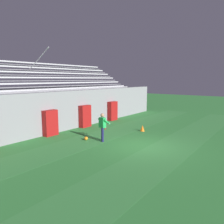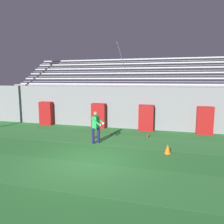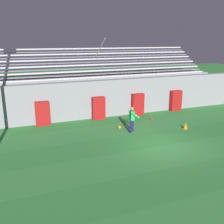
{
  "view_description": "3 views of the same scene",
  "coord_description": "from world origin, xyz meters",
  "px_view_note": "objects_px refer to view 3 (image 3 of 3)",
  "views": [
    {
      "loc": [
        -10.27,
        -5.57,
        3.65
      ],
      "look_at": [
        0.05,
        2.2,
        1.69
      ],
      "focal_mm": 35.0,
      "sensor_mm": 36.0,
      "label": 1
    },
    {
      "loc": [
        3.1,
        -7.94,
        3.29
      ],
      "look_at": [
        0.05,
        3.32,
        1.53
      ],
      "focal_mm": 35.0,
      "sensor_mm": 36.0,
      "label": 2
    },
    {
      "loc": [
        -7.48,
        -11.77,
        5.73
      ],
      "look_at": [
        -1.91,
        2.45,
        1.48
      ],
      "focal_mm": 42.0,
      "sensor_mm": 36.0,
      "label": 3
    }
  ],
  "objects_px": {
    "padding_pillar_far_left": "(43,114)",
    "water_bottle": "(152,119)",
    "padding_pillar_gate_right": "(138,104)",
    "goalkeeper": "(132,118)",
    "padding_pillar_far_right": "(176,101)",
    "soccer_ball": "(119,127)",
    "padding_pillar_gate_left": "(98,108)",
    "traffic_cone": "(185,126)"
  },
  "relations": [
    {
      "from": "soccer_ball",
      "to": "padding_pillar_gate_left",
      "type": "bearing_deg",
      "value": 102.49
    },
    {
      "from": "padding_pillar_far_right",
      "to": "water_bottle",
      "type": "bearing_deg",
      "value": -151.41
    },
    {
      "from": "goalkeeper",
      "to": "padding_pillar_far_right",
      "type": "bearing_deg",
      "value": 31.79
    },
    {
      "from": "padding_pillar_gate_left",
      "to": "soccer_ball",
      "type": "relative_size",
      "value": 7.59
    },
    {
      "from": "padding_pillar_gate_right",
      "to": "padding_pillar_far_left",
      "type": "height_order",
      "value": "same"
    },
    {
      "from": "padding_pillar_far_left",
      "to": "goalkeeper",
      "type": "bearing_deg",
      "value": -34.76
    },
    {
      "from": "padding_pillar_gate_right",
      "to": "water_bottle",
      "type": "distance_m",
      "value": 1.92
    },
    {
      "from": "padding_pillar_gate_right",
      "to": "padding_pillar_far_left",
      "type": "distance_m",
      "value": 7.24
    },
    {
      "from": "goalkeeper",
      "to": "soccer_ball",
      "type": "xyz_separation_m",
      "value": [
        -0.47,
        0.91,
        -0.84
      ]
    },
    {
      "from": "padding_pillar_gate_right",
      "to": "soccer_ball",
      "type": "relative_size",
      "value": 7.59
    },
    {
      "from": "padding_pillar_gate_left",
      "to": "water_bottle",
      "type": "height_order",
      "value": "padding_pillar_gate_left"
    },
    {
      "from": "padding_pillar_far_left",
      "to": "goalkeeper",
      "type": "height_order",
      "value": "same"
    },
    {
      "from": "padding_pillar_gate_right",
      "to": "traffic_cone",
      "type": "bearing_deg",
      "value": -71.07
    },
    {
      "from": "padding_pillar_far_left",
      "to": "traffic_cone",
      "type": "distance_m",
      "value": 9.66
    },
    {
      "from": "traffic_cone",
      "to": "water_bottle",
      "type": "bearing_deg",
      "value": 115.22
    },
    {
      "from": "padding_pillar_gate_left",
      "to": "padding_pillar_far_right",
      "type": "bearing_deg",
      "value": 0.0
    },
    {
      "from": "goalkeeper",
      "to": "water_bottle",
      "type": "bearing_deg",
      "value": 35.67
    },
    {
      "from": "padding_pillar_far_right",
      "to": "goalkeeper",
      "type": "bearing_deg",
      "value": -148.21
    },
    {
      "from": "padding_pillar_gate_left",
      "to": "padding_pillar_far_right",
      "type": "distance_m",
      "value": 6.73
    },
    {
      "from": "goalkeeper",
      "to": "water_bottle",
      "type": "xyz_separation_m",
      "value": [
        2.46,
        1.77,
        -0.83
      ]
    },
    {
      "from": "padding_pillar_gate_right",
      "to": "soccer_ball",
      "type": "bearing_deg",
      "value": -135.34
    },
    {
      "from": "goalkeeper",
      "to": "padding_pillar_gate_left",
      "type": "bearing_deg",
      "value": 106.55
    },
    {
      "from": "padding_pillar_gate_left",
      "to": "water_bottle",
      "type": "distance_m",
      "value": 3.99
    },
    {
      "from": "padding_pillar_far_left",
      "to": "water_bottle",
      "type": "distance_m",
      "value": 7.77
    },
    {
      "from": "traffic_cone",
      "to": "padding_pillar_gate_right",
      "type": "bearing_deg",
      "value": 108.93
    },
    {
      "from": "padding_pillar_gate_left",
      "to": "traffic_cone",
      "type": "height_order",
      "value": "padding_pillar_gate_left"
    },
    {
      "from": "traffic_cone",
      "to": "goalkeeper",
      "type": "bearing_deg",
      "value": 169.48
    },
    {
      "from": "water_bottle",
      "to": "padding_pillar_gate_left",
      "type": "bearing_deg",
      "value": 153.44
    },
    {
      "from": "padding_pillar_gate_right",
      "to": "goalkeeper",
      "type": "xyz_separation_m",
      "value": [
        -2.17,
        -3.52,
        0.12
      ]
    },
    {
      "from": "soccer_ball",
      "to": "traffic_cone",
      "type": "height_order",
      "value": "traffic_cone"
    },
    {
      "from": "goalkeeper",
      "to": "traffic_cone",
      "type": "distance_m",
      "value": 3.75
    },
    {
      "from": "water_bottle",
      "to": "traffic_cone",
      "type": "bearing_deg",
      "value": -64.78
    },
    {
      "from": "padding_pillar_gate_right",
      "to": "goalkeeper",
      "type": "height_order",
      "value": "same"
    },
    {
      "from": "padding_pillar_gate_right",
      "to": "padding_pillar_far_right",
      "type": "bearing_deg",
      "value": 0.0
    },
    {
      "from": "padding_pillar_far_left",
      "to": "water_bottle",
      "type": "bearing_deg",
      "value": -13.1
    },
    {
      "from": "padding_pillar_gate_right",
      "to": "water_bottle",
      "type": "xyz_separation_m",
      "value": [
        0.29,
        -1.75,
        -0.72
      ]
    },
    {
      "from": "padding_pillar_far_left",
      "to": "padding_pillar_far_right",
      "type": "relative_size",
      "value": 1.0
    },
    {
      "from": "traffic_cone",
      "to": "padding_pillar_gate_left",
      "type": "bearing_deg",
      "value": 138.01
    },
    {
      "from": "padding_pillar_far_left",
      "to": "water_bottle",
      "type": "relative_size",
      "value": 6.96
    },
    {
      "from": "padding_pillar_far_right",
      "to": "water_bottle",
      "type": "distance_m",
      "value": 3.73
    },
    {
      "from": "goalkeeper",
      "to": "traffic_cone",
      "type": "height_order",
      "value": "goalkeeper"
    },
    {
      "from": "padding_pillar_gate_right",
      "to": "water_bottle",
      "type": "relative_size",
      "value": 6.96
    }
  ]
}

